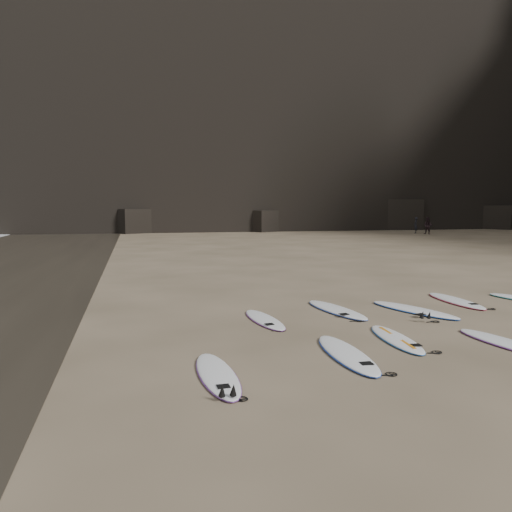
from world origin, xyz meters
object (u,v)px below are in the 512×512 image
Objects in this scene: person_b at (428,226)px; surfboard_8 at (456,300)px; surfboard_3 at (506,343)px; surfboard_6 at (336,309)px; surfboard_7 at (414,309)px; surfboard_2 at (396,338)px; person_a at (416,225)px; surfboard_1 at (347,353)px; surfboard_0 at (217,374)px; surfboard_5 at (264,319)px.

surfboard_8 is at bearing -70.45° from person_b.
surfboard_3 is at bearing -69.59° from person_b.
surfboard_6 is 39.51m from person_b.
surfboard_8 is (1.86, 0.85, -0.00)m from surfboard_7.
surfboard_7 is at bearing 58.19° from surfboard_2.
surfboard_1 is at bearing -3.98° from person_a.
person_b is (21.25, 35.72, 0.80)m from surfboard_3.
surfboard_0 is 0.90× the size of surfboard_8.
surfboard_1 is at bearing -81.24° from surfboard_5.
surfboard_8 is (3.77, 3.32, 0.01)m from surfboard_2.
surfboard_8 reaches higher than surfboard_2.
surfboard_1 is 1.61m from surfboard_2.
surfboard_2 is at bearing 30.50° from surfboard_1.
surfboard_0 is 8.96m from surfboard_8.
surfboard_5 is 0.88× the size of surfboard_8.
person_a is (24.58, 37.81, 0.78)m from surfboard_1.
surfboard_6 is at bearing 12.01° from surfboard_5.
surfboard_7 is at bearing -152.75° from surfboard_8.
surfboard_1 is 1.08× the size of surfboard_3.
surfboard_0 is 1.03× the size of surfboard_2.
surfboard_5 is 0.86× the size of surfboard_6.
surfboard_3 is at bearing 1.68° from surfboard_1.
surfboard_2 is 1.35× the size of person_b.
surfboard_0 is 0.91× the size of surfboard_1.
surfboard_1 is 4.63m from surfboard_7.
surfboard_2 is 41.92m from person_b.
surfboard_3 is 0.92× the size of surfboard_8.
surfboard_1 is at bearing 171.89° from surfboard_3.
surfboard_1 is at bearing 10.67° from surfboard_0.
surfboard_1 is 0.94× the size of surfboard_7.
person_a is at bearing 53.83° from surfboard_3.
surfboard_2 is at bearing -135.84° from surfboard_8.
surfboard_5 is 42.99m from person_a.
person_b is at bearing 58.23° from surfboard_1.
surfboard_1 is 43.34m from person_b.
surfboard_3 is 1.42× the size of person_b.
surfboard_7 reaches higher than surfboard_3.
surfboard_5 is at bearing 135.68° from surfboard_3.
surfboard_1 is 1.13× the size of surfboard_2.
surfboard_8 is (7.69, 4.61, 0.00)m from surfboard_0.
surfboard_0 is at bearing -120.58° from surfboard_5.
surfboard_0 is at bearing -146.31° from surfboard_8.
surfboard_3 is at bearing -0.18° from person_a.
surfboard_1 is (2.49, 0.54, 0.00)m from surfboard_0.
surfboard_2 is 2.12m from surfboard_3.
surfboard_6 is 1.63× the size of person_a.
surfboard_7 reaches higher than surfboard_2.
surfboard_3 is at bearing -16.85° from surfboard_2.
surfboard_7 is at bearing -22.83° from surfboard_6.
surfboard_0 is 0.87× the size of surfboard_6.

